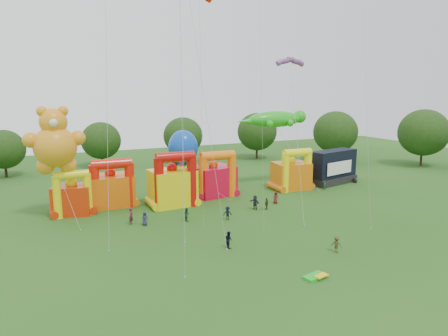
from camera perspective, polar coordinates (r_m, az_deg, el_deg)
name	(u,v)px	position (r m, az deg, el deg)	size (l,w,h in m)	color
ground	(314,285)	(33.53, 12.77, -15.94)	(160.00, 160.00, 0.00)	#214B15
tree_ring	(300,208)	(31.03, 10.80, -5.64)	(124.60, 126.71, 12.07)	#352314
bouncy_castle_0	(73,197)	(52.58, -20.83, -3.90)	(5.22, 4.59, 5.68)	red
bouncy_castle_1	(111,188)	(54.69, -15.80, -2.73)	(5.71, 4.60, 6.52)	#DC5E0B
bouncy_castle_2	(173,185)	(53.23, -7.30, -2.40)	(5.95, 4.91, 7.40)	yellow
bouncy_castle_3	(214,179)	(57.70, -1.43, -1.52)	(6.41, 5.52, 6.74)	red
bouncy_castle_4	(292,173)	(62.50, 9.68, -0.78)	(5.67, 4.73, 6.49)	orange
stage_trailer	(333,167)	(67.98, 15.30, 0.11)	(9.24, 5.14, 5.52)	black
teddy_bear_kite	(59,159)	(50.01, -22.53, 1.21)	(6.89, 8.54, 13.43)	orange
gecko_kite	(291,148)	(63.16, 9.55, 2.86)	(12.39, 8.80, 12.01)	green
octopus_kite	(195,168)	(56.57, -4.18, 0.04)	(7.38, 6.91, 9.72)	#0C48BA
parafoil_kites	(232,121)	(44.88, 1.20, 6.70)	(28.13, 14.35, 30.38)	red
diamond_kites	(238,73)	(42.25, 2.08, 13.35)	(24.94, 17.45, 42.54)	red
folded_kite_bundle	(316,276)	(34.54, 12.95, -14.86)	(2.16, 1.41, 0.31)	green
spectator_0	(145,219)	(46.39, -11.26, -7.11)	(0.78, 0.50, 1.59)	#26273F
spectator_1	(131,216)	(47.00, -13.12, -6.70)	(0.72, 0.47, 1.97)	maroon
spectator_2	(187,214)	(47.21, -5.37, -6.63)	(0.76, 0.59, 1.57)	#183C1F
spectator_3	(228,213)	(47.33, 0.50, -6.48)	(1.07, 0.61, 1.65)	black
spectator_4	(267,204)	(51.69, 6.11, -5.09)	(0.91, 0.38, 1.55)	#3B3517
spectator_5	(255,202)	(51.56, 4.44, -4.93)	(1.71, 0.55, 1.85)	#202036
spectator_6	(276,198)	(54.53, 7.39, -4.23)	(0.79, 0.52, 1.62)	#5A191A
spectator_7	(325,185)	(63.12, 14.19, -2.42)	(0.56, 0.37, 1.53)	#194026
spectator_8	(229,240)	(39.33, 0.68, -10.18)	(0.81, 0.63, 1.66)	black
spectator_9	(336,244)	(39.78, 15.77, -10.44)	(1.01, 0.58, 1.56)	#3B3517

